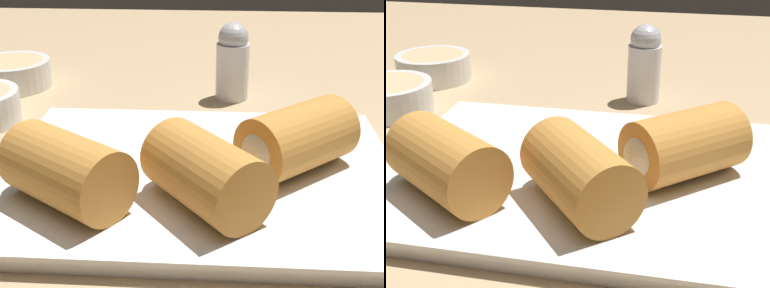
# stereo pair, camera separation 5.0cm
# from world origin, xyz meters

# --- Properties ---
(table_surface) EXTENTS (1.80, 1.40, 0.02)m
(table_surface) POSITION_xyz_m (0.00, 0.00, 0.01)
(table_surface) COLOR tan
(table_surface) RESTS_ON ground
(serving_plate) EXTENTS (0.30, 0.23, 0.01)m
(serving_plate) POSITION_xyz_m (-0.00, 0.02, 0.03)
(serving_plate) COLOR white
(serving_plate) RESTS_ON table_surface
(roll_front_left) EXTENTS (0.10, 0.09, 0.05)m
(roll_front_left) POSITION_xyz_m (-0.09, -0.04, 0.06)
(roll_front_left) COLOR #C68438
(roll_front_left) RESTS_ON serving_plate
(roll_front_right) EXTENTS (0.09, 0.10, 0.05)m
(roll_front_right) POSITION_xyz_m (0.00, -0.03, 0.06)
(roll_front_right) COLOR #C68438
(roll_front_right) RESTS_ON serving_plate
(roll_back_left) EXTENTS (0.09, 0.09, 0.05)m
(roll_back_left) POSITION_xyz_m (0.07, 0.02, 0.06)
(roll_back_left) COLOR #C68438
(roll_back_left) RESTS_ON serving_plate
(dipping_bowl_far) EXTENTS (0.09, 0.09, 0.03)m
(dipping_bowl_far) POSITION_xyz_m (-0.23, 0.24, 0.04)
(dipping_bowl_far) COLOR silver
(dipping_bowl_far) RESTS_ON table_surface
(salt_shaker) EXTENTS (0.04, 0.04, 0.08)m
(salt_shaker) POSITION_xyz_m (0.03, 0.21, 0.06)
(salt_shaker) COLOR silver
(salt_shaker) RESTS_ON table_surface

